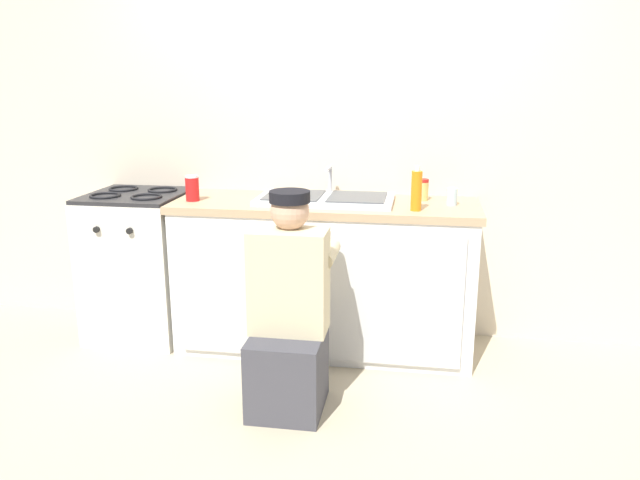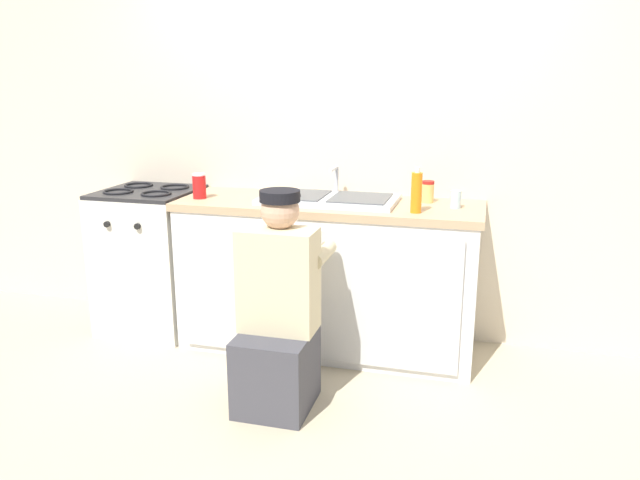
{
  "view_description": "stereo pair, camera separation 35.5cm",
  "coord_description": "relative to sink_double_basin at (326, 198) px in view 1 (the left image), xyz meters",
  "views": [
    {
      "loc": [
        0.56,
        -3.29,
        1.64
      ],
      "look_at": [
        0.0,
        0.1,
        0.73
      ],
      "focal_mm": 35.0,
      "sensor_mm": 36.0,
      "label": 1
    },
    {
      "loc": [
        0.9,
        -3.21,
        1.64
      ],
      "look_at": [
        0.0,
        0.1,
        0.73
      ],
      "focal_mm": 35.0,
      "sensor_mm": 36.0,
      "label": 2
    }
  ],
  "objects": [
    {
      "name": "water_glass",
      "position": [
        0.73,
        0.01,
        0.03
      ],
      "size": [
        0.06,
        0.06,
        0.1
      ],
      "color": "#ADC6CC",
      "rests_on": "countertop"
    },
    {
      "name": "sink_double_basin",
      "position": [
        0.0,
        0.0,
        0.0
      ],
      "size": [
        0.8,
        0.44,
        0.19
      ],
      "color": "silver",
      "rests_on": "countertop"
    },
    {
      "name": "condiment_jar",
      "position": [
        0.57,
        0.13,
        0.05
      ],
      "size": [
        0.07,
        0.07,
        0.13
      ],
      "color": "#DBB760",
      "rests_on": "countertop"
    },
    {
      "name": "plumber_person",
      "position": [
        -0.07,
        -0.76,
        -0.48
      ],
      "size": [
        0.42,
        0.61,
        1.1
      ],
      "color": "#3F3F47",
      "rests_on": "ground_plane"
    },
    {
      "name": "counter_cabinet",
      "position": [
        0.0,
        -0.01,
        -0.5
      ],
      "size": [
        1.77,
        0.62,
        0.87
      ],
      "color": "white",
      "rests_on": "ground_plane"
    },
    {
      "name": "soap_bottle_orange",
      "position": [
        0.53,
        -0.17,
        0.09
      ],
      "size": [
        0.06,
        0.06,
        0.25
      ],
      "color": "orange",
      "rests_on": "countertop"
    },
    {
      "name": "stove_range",
      "position": [
        -1.2,
        -0.0,
        -0.47
      ],
      "size": [
        0.59,
        0.62,
        0.94
      ],
      "color": "silver",
      "rests_on": "ground_plane"
    },
    {
      "name": "ground_plane",
      "position": [
        0.0,
        -0.3,
        -0.94
      ],
      "size": [
        12.0,
        12.0,
        0.0
      ],
      "primitive_type": "plane",
      "color": "tan"
    },
    {
      "name": "back_wall",
      "position": [
        0.0,
        0.35,
        0.31
      ],
      "size": [
        6.0,
        0.1,
        2.5
      ],
      "primitive_type": "cube",
      "color": "beige",
      "rests_on": "ground_plane"
    },
    {
      "name": "countertop",
      "position": [
        0.0,
        -0.0,
        -0.04
      ],
      "size": [
        1.81,
        0.62,
        0.04
      ],
      "primitive_type": "cube",
      "color": "tan",
      "rests_on": "counter_cabinet"
    },
    {
      "name": "soda_cup_red",
      "position": [
        -0.79,
        -0.1,
        0.06
      ],
      "size": [
        0.08,
        0.08,
        0.15
      ],
      "color": "red",
      "rests_on": "countertop"
    }
  ]
}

